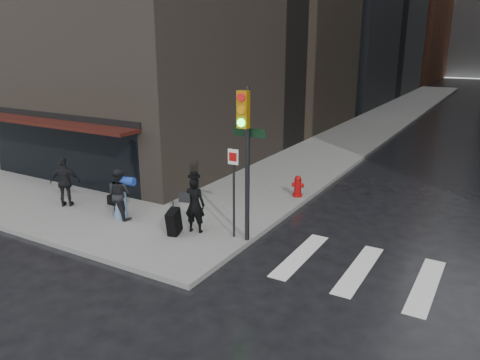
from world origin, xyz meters
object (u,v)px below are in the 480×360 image
(man_jeans, at_px, (120,194))
(traffic_light, at_px, (244,144))
(fire_hydrant, at_px, (298,187))
(man_overcoat, at_px, (190,207))
(man_greycoat, at_px, (65,182))

(man_jeans, relative_size, traffic_light, 0.38)
(man_jeans, xyz_separation_m, fire_hydrant, (3.96, 4.82, -0.47))
(man_overcoat, bearing_deg, man_greycoat, -11.55)
(man_greycoat, distance_m, traffic_light, 6.93)
(man_greycoat, bearing_deg, fire_hydrant, -175.53)
(traffic_light, height_order, fire_hydrant, traffic_light)
(man_greycoat, height_order, fire_hydrant, man_greycoat)
(man_greycoat, height_order, traffic_light, traffic_light)
(man_overcoat, xyz_separation_m, traffic_light, (1.65, 0.27, 2.00))
(man_overcoat, height_order, man_greycoat, man_overcoat)
(man_overcoat, bearing_deg, traffic_light, 174.76)
(man_overcoat, relative_size, man_greycoat, 1.10)
(fire_hydrant, bearing_deg, man_jeans, -129.44)
(man_jeans, distance_m, man_greycoat, 2.41)
(man_overcoat, bearing_deg, man_jeans, -10.31)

